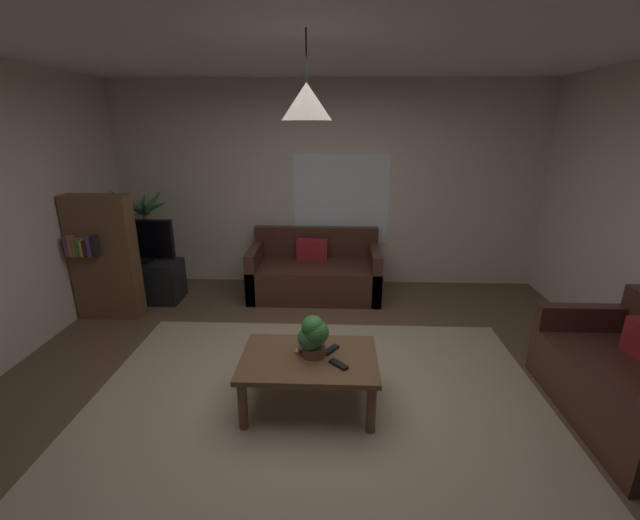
# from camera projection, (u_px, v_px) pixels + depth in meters

# --- Properties ---
(floor) EXTENTS (5.61, 5.16, 0.02)m
(floor) POSITION_uv_depth(u_px,v_px,m) (319.00, 393.00, 3.45)
(floor) COLOR brown
(floor) RESTS_ON ground
(rug) EXTENTS (3.64, 2.84, 0.01)m
(rug) POSITION_uv_depth(u_px,v_px,m) (317.00, 407.00, 3.26)
(rug) COLOR tan
(rug) RESTS_ON ground
(wall_back) EXTENTS (5.73, 0.06, 2.65)m
(wall_back) POSITION_uv_depth(u_px,v_px,m) (327.00, 186.00, 5.52)
(wall_back) COLOR beige
(wall_back) RESTS_ON ground
(ceiling) EXTENTS (5.61, 5.16, 0.02)m
(ceiling) POSITION_uv_depth(u_px,v_px,m) (318.00, 31.00, 2.62)
(ceiling) COLOR white
(window_pane) EXTENTS (1.26, 0.01, 1.18)m
(window_pane) POSITION_uv_depth(u_px,v_px,m) (341.00, 200.00, 5.53)
(window_pane) COLOR white
(couch_under_window) EXTENTS (1.64, 0.83, 0.82)m
(couch_under_window) POSITION_uv_depth(u_px,v_px,m) (315.00, 274.00, 5.36)
(couch_under_window) COLOR #47281E
(couch_under_window) RESTS_ON ground
(couch_right_side) EXTENTS (0.83, 1.42, 0.82)m
(couch_right_side) POSITION_uv_depth(u_px,v_px,m) (636.00, 388.00, 3.03)
(couch_right_side) COLOR #47281E
(couch_right_side) RESTS_ON ground
(coffee_table) EXTENTS (1.04, 0.70, 0.42)m
(coffee_table) POSITION_uv_depth(u_px,v_px,m) (309.00, 364.00, 3.18)
(coffee_table) COLOR brown
(coffee_table) RESTS_ON ground
(book_on_table_0) EXTENTS (0.18, 0.15, 0.02)m
(book_on_table_0) POSITION_uv_depth(u_px,v_px,m) (306.00, 351.00, 3.23)
(book_on_table_0) COLOR gold
(book_on_table_0) RESTS_ON coffee_table
(book_on_table_1) EXTENTS (0.14, 0.11, 0.03)m
(book_on_table_1) POSITION_uv_depth(u_px,v_px,m) (306.00, 348.00, 3.22)
(book_on_table_1) COLOR #72387F
(book_on_table_1) RESTS_ON coffee_table
(remote_on_table_0) EXTENTS (0.13, 0.16, 0.02)m
(remote_on_table_0) POSITION_uv_depth(u_px,v_px,m) (331.00, 350.00, 3.24)
(remote_on_table_0) COLOR black
(remote_on_table_0) RESTS_ON coffee_table
(remote_on_table_1) EXTENTS (0.15, 0.15, 0.02)m
(remote_on_table_1) POSITION_uv_depth(u_px,v_px,m) (339.00, 364.00, 3.05)
(remote_on_table_1) COLOR black
(remote_on_table_1) RESTS_ON coffee_table
(potted_plant_on_table) EXTENTS (0.24, 0.21, 0.33)m
(potted_plant_on_table) POSITION_uv_depth(u_px,v_px,m) (313.00, 335.00, 3.12)
(potted_plant_on_table) COLOR brown
(potted_plant_on_table) RESTS_ON coffee_table
(tv_stand) EXTENTS (0.90, 0.44, 0.50)m
(tv_stand) POSITION_uv_depth(u_px,v_px,m) (145.00, 281.00, 5.20)
(tv_stand) COLOR black
(tv_stand) RESTS_ON ground
(tv) EXTENTS (0.86, 0.16, 0.53)m
(tv) POSITION_uv_depth(u_px,v_px,m) (138.00, 241.00, 5.01)
(tv) COLOR black
(tv) RESTS_ON tv_stand
(potted_palm_corner) EXTENTS (0.83, 0.75, 1.43)m
(potted_palm_corner) POSITION_uv_depth(u_px,v_px,m) (147.00, 244.00, 5.47)
(potted_palm_corner) COLOR #4C4C51
(potted_palm_corner) RESTS_ON ground
(bookshelf_corner) EXTENTS (0.70, 0.31, 1.40)m
(bookshelf_corner) POSITION_uv_depth(u_px,v_px,m) (104.00, 257.00, 4.60)
(bookshelf_corner) COLOR brown
(bookshelf_corner) RESTS_ON ground
(pendant_lamp) EXTENTS (0.32, 0.32, 0.53)m
(pendant_lamp) POSITION_uv_depth(u_px,v_px,m) (307.00, 101.00, 2.60)
(pendant_lamp) COLOR black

